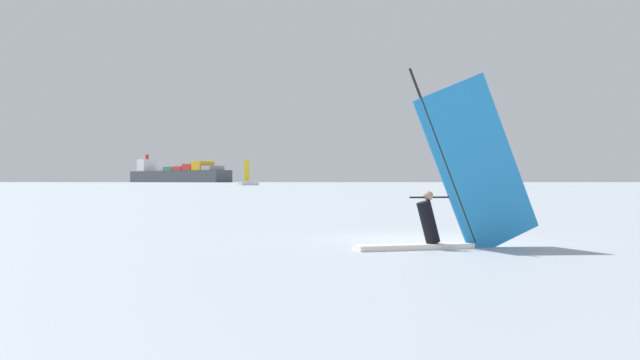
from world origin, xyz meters
TOP-DOWN VIEW (x-y plane):
  - ground_plane at (0.00, 0.00)m, footprint 4000.00×4000.00m
  - windsurfer at (0.18, -2.72)m, footprint 4.51×0.94m
  - cargo_ship at (-44.24, 882.42)m, footprint 126.74×165.67m
  - small_sailboat at (8.18, 244.77)m, footprint 7.59×6.33m

SIDE VIEW (x-z plane):
  - ground_plane at x=0.00m, z-range 0.00..0.00m
  - small_sailboat at x=8.18m, z-range -4.04..6.01m
  - windsurfer at x=0.18m, z-range -0.96..3.32m
  - cargo_ship at x=-44.24m, z-range -7.95..27.32m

